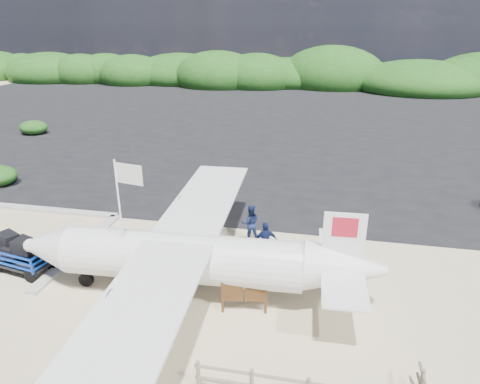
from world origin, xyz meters
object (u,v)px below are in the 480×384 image
object	(u,v)px
crew_b	(250,223)
aircraft_large	(473,137)
baggage_cart	(25,270)
crew_c	(266,242)
crew_a	(180,217)
flagpole	(130,295)
aircraft_small	(184,103)
signboard	(244,312)

from	to	relation	value
crew_b	aircraft_large	world-z (taller)	aircraft_large
baggage_cart	crew_c	world-z (taller)	crew_c
crew_c	aircraft_large	size ratio (longest dim) A/B	0.11
crew_a	crew_c	world-z (taller)	crew_c
baggage_cart	aircraft_large	xyz separation A→B (m)	(24.72, 27.12, 0.00)
flagpole	aircraft_large	world-z (taller)	flagpole
flagpole	aircraft_large	bearing A→B (deg)	54.71
flagpole	aircraft_small	bearing A→B (deg)	105.54
crew_b	crew_c	distance (m)	1.92
flagpole	signboard	size ratio (longest dim) A/B	3.11
baggage_cart	signboard	world-z (taller)	signboard
crew_b	aircraft_large	xyz separation A→B (m)	(16.00, 22.68, -0.89)
flagpole	aircraft_small	world-z (taller)	flagpole
flagpole	signboard	distance (m)	4.45
crew_a	aircraft_large	size ratio (longest dim) A/B	0.11
crew_b	aircraft_large	bearing A→B (deg)	-141.59
signboard	crew_a	bearing A→B (deg)	118.94
flagpole	signboard	world-z (taller)	flagpole
crew_a	aircraft_small	distance (m)	35.55
crew_b	aircraft_large	size ratio (longest dim) A/B	0.11
flagpole	aircraft_small	xyz separation A→B (m)	(-10.85, 39.00, 0.00)
baggage_cart	aircraft_large	distance (m)	36.70
signboard	aircraft_small	size ratio (longest dim) A/B	0.28
crew_b	aircraft_small	bearing A→B (deg)	-83.09
baggage_cart	aircraft_large	size ratio (longest dim) A/B	0.17
signboard	crew_c	xyz separation A→B (m)	(0.22, 3.68, 0.90)
crew_a	aircraft_large	bearing A→B (deg)	-150.08
aircraft_small	aircraft_large	bearing A→B (deg)	121.57
aircraft_large	signboard	bearing A→B (deg)	58.88
baggage_cart	signboard	size ratio (longest dim) A/B	1.56
flagpole	crew_a	bearing A→B (deg)	87.31
crew_b	aircraft_large	distance (m)	27.77
crew_c	signboard	bearing A→B (deg)	64.25
aircraft_large	aircraft_small	world-z (taller)	aircraft_large
flagpole	baggage_cart	bearing A→B (deg)	171.70
flagpole	crew_a	size ratio (longest dim) A/B	3.13
aircraft_large	flagpole	bearing A→B (deg)	52.17
crew_b	crew_c	size ratio (longest dim) A/B	0.99
crew_b	aircraft_small	size ratio (longest dim) A/B	0.29
crew_c	aircraft_small	size ratio (longest dim) A/B	0.29
baggage_cart	crew_b	size ratio (longest dim) A/B	1.51
aircraft_small	crew_a	bearing A→B (deg)	69.79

